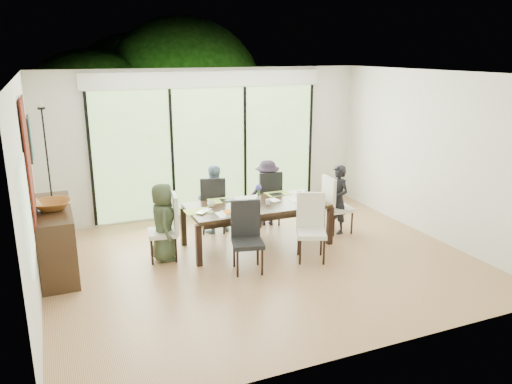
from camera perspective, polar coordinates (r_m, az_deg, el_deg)
name	(u,v)px	position (r m, az deg, el deg)	size (l,w,h in m)	color
floor	(263,262)	(7.40, 0.76, -8.00)	(6.00, 5.00, 0.01)	#8E5C38
ceiling	(263,73)	(6.78, 0.84, 13.46)	(6.00, 5.00, 0.01)	white
wall_back	(209,143)	(9.27, -5.43, 5.62)	(6.00, 0.02, 2.70)	silver
wall_front	(368,230)	(4.87, 12.71, -4.25)	(6.00, 0.02, 2.70)	white
wall_left	(28,196)	(6.43, -24.64, -0.40)	(0.02, 5.00, 2.70)	silver
wall_right	(433,156)	(8.60, 19.57, 3.95)	(0.02, 5.00, 2.70)	silver
glass_doors	(210,151)	(9.26, -5.34, 4.66)	(4.20, 0.02, 2.30)	#598C3F
blinds_header	(208,79)	(9.09, -5.53, 12.71)	(4.40, 0.06, 0.28)	white
mullion_a	(91,161)	(8.87, -18.38, 3.41)	(0.05, 0.04, 2.30)	black
mullion_b	(172,154)	(9.07, -9.54, 4.27)	(0.05, 0.04, 2.30)	black
mullion_c	(245,149)	(9.48, -1.27, 4.99)	(0.05, 0.04, 2.30)	black
mullion_d	(310,143)	(10.07, 6.20, 5.54)	(0.05, 0.04, 2.30)	black
side_window	(28,213)	(5.23, -24.64, -2.19)	(0.02, 0.90, 1.00)	#8CAD7F
deck	(197,202)	(10.43, -6.71, -1.18)	(6.00, 1.80, 0.10)	brown
rail_top	(186,166)	(11.02, -7.97, 2.93)	(6.00, 0.08, 0.06)	brown
foliage_left	(92,124)	(11.55, -18.19, 7.38)	(3.20, 3.20, 3.20)	#14380F
foliage_mid	(183,101)	(12.46, -8.34, 10.23)	(4.00, 4.00, 4.00)	#14380F
foliage_right	(264,124)	(12.35, 0.90, 7.83)	(2.80, 2.80, 2.80)	#14380F
foliage_far	(137,107)	(12.95, -13.44, 9.38)	(3.60, 3.60, 3.60)	#14380F
table_top	(257,206)	(7.81, 0.09, -1.57)	(2.16, 0.99, 0.05)	black
table_apron	(257,211)	(7.83, 0.09, -2.14)	(1.98, 0.81, 0.09)	black
table_leg_fl	(199,245)	(7.20, -6.56, -6.08)	(0.08, 0.08, 0.62)	black
table_leg_fr	(330,226)	(8.02, 8.43, -3.82)	(0.08, 0.08, 0.62)	black
table_leg_bl	(183,226)	(7.98, -8.31, -3.92)	(0.08, 0.08, 0.62)	black
table_leg_br	(304,210)	(8.73, 5.54, -2.08)	(0.08, 0.08, 0.62)	black
chair_left_end	(162,228)	(7.44, -10.66, -4.02)	(0.41, 0.41, 0.99)	silver
chair_right_end	(339,204)	(8.52, 9.42, -1.37)	(0.41, 0.41, 0.99)	silver
chair_far_left	(213,204)	(8.47, -4.96, -1.32)	(0.41, 0.41, 0.99)	black
chair_far_right	(267,197)	(8.81, 1.24, -0.58)	(0.41, 0.41, 0.99)	black
chair_near_left	(248,238)	(6.92, -0.94, -5.26)	(0.41, 0.41, 0.99)	black
chair_near_right	(311,228)	(7.33, 6.36, -4.14)	(0.41, 0.41, 0.99)	silver
person_left_end	(163,222)	(7.41, -10.54, -3.37)	(0.54, 0.34, 1.16)	#36432D
person_right_end	(338,199)	(8.49, 9.34, -0.83)	(0.54, 0.34, 1.16)	black
person_far_left	(213,199)	(8.42, -4.93, -0.80)	(0.54, 0.34, 1.16)	#7593AA
person_far_right	(267,193)	(8.77, 1.29, -0.08)	(0.54, 0.34, 1.16)	#261C2B
placemat_left	(198,211)	(7.50, -6.62, -2.19)	(0.40, 0.29, 0.01)	#9EBB42
placemat_right	(310,197)	(8.20, 6.22, -0.60)	(0.40, 0.29, 0.01)	#94B942
placemat_far_l	(221,200)	(8.00, -4.00, -0.95)	(0.40, 0.29, 0.01)	#9CB641
placemat_far_r	(278,194)	(8.36, 2.50, -0.18)	(0.40, 0.29, 0.01)	#9CBB43
placemat_paper	(230,214)	(7.34, -2.96, -2.50)	(0.40, 0.29, 0.01)	white
tablet_far_l	(228,200)	(7.99, -3.20, -0.91)	(0.23, 0.16, 0.01)	black
tablet_far_r	(276,194)	(8.30, 2.33, -0.26)	(0.22, 0.15, 0.01)	black
papers	(298,200)	(8.04, 4.83, -0.89)	(0.27, 0.20, 0.00)	white
platter_base	(230,213)	(7.34, -2.97, -2.40)	(0.23, 0.23, 0.02)	white
platter_snacks	(230,212)	(7.33, -2.97, -2.28)	(0.18, 0.18, 0.01)	#C66E17
vase	(258,200)	(7.85, 0.28, -0.86)	(0.07, 0.07, 0.11)	silver
hyacinth_stems	(258,193)	(7.82, 0.28, -0.11)	(0.04, 0.04, 0.14)	#337226
hyacinth_blooms	(258,187)	(7.79, 0.28, 0.53)	(0.10, 0.10, 0.10)	#4A43A9
laptop	(207,212)	(7.43, -5.67, -2.25)	(0.30, 0.19, 0.02)	silver
cup_a	(211,204)	(7.69, -5.16, -1.36)	(0.11, 0.11, 0.09)	white
cup_b	(268,202)	(7.76, 1.40, -1.17)	(0.09, 0.09, 0.08)	white
cup_c	(299,194)	(8.20, 4.97, -0.26)	(0.11, 0.11, 0.09)	white
book	(270,201)	(7.94, 1.61, -1.02)	(0.15, 0.20, 0.02)	white
sideboard	(56,239)	(7.51, -21.84, -4.98)	(0.46, 1.65, 0.93)	black
bowl	(52,205)	(7.26, -22.24, -1.38)	(0.49, 0.49, 0.12)	brown
candlestick_base	(52,199)	(7.70, -22.29, -0.73)	(0.10, 0.10, 0.04)	black
candlestick_shaft	(47,154)	(7.56, -22.80, 3.98)	(0.02, 0.02, 1.29)	black
candlestick_pan	(41,108)	(7.47, -23.32, 8.77)	(0.10, 0.10, 0.03)	black
candle	(41,104)	(7.46, -23.38, 9.24)	(0.04, 0.04, 0.10)	silver
tapestry	(28,160)	(6.74, -24.58, 3.38)	(0.02, 1.00, 1.50)	maroon
art_frame	(30,139)	(8.01, -24.46, 5.54)	(0.03, 0.55, 0.65)	black
art_canvas	(31,139)	(8.01, -24.32, 5.56)	(0.01, 0.45, 0.55)	#1A5451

